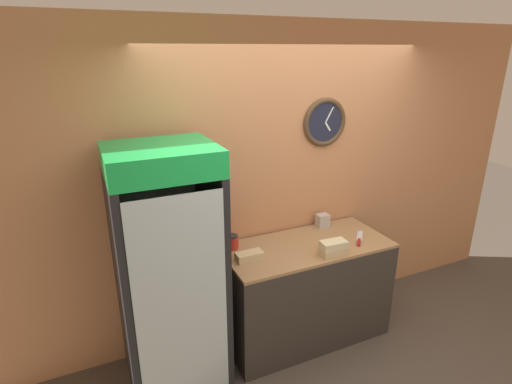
# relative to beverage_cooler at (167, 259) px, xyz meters

# --- Properties ---
(wall_back) EXTENTS (5.20, 0.10, 2.70)m
(wall_back) POSITION_rel_beverage_cooler_xyz_m (1.18, 0.35, 0.32)
(wall_back) COLOR tan
(wall_back) RESTS_ON ground_plane
(prep_counter) EXTENTS (1.43, 0.65, 0.91)m
(prep_counter) POSITION_rel_beverage_cooler_xyz_m (1.17, -0.02, -0.58)
(prep_counter) COLOR #332D28
(prep_counter) RESTS_ON ground_plane
(beverage_cooler) EXTENTS (0.71, 0.70, 1.89)m
(beverage_cooler) POSITION_rel_beverage_cooler_xyz_m (0.00, 0.00, 0.00)
(beverage_cooler) COLOR black
(beverage_cooler) RESTS_ON ground_plane
(sandwich_stack_bottom) EXTENTS (0.21, 0.12, 0.06)m
(sandwich_stack_bottom) POSITION_rel_beverage_cooler_xyz_m (1.27, -0.26, -0.09)
(sandwich_stack_bottom) COLOR tan
(sandwich_stack_bottom) RESTS_ON prep_counter
(sandwich_stack_middle) EXTENTS (0.21, 0.13, 0.06)m
(sandwich_stack_middle) POSITION_rel_beverage_cooler_xyz_m (1.27, -0.26, -0.03)
(sandwich_stack_middle) COLOR beige
(sandwich_stack_middle) RESTS_ON sandwich_stack_bottom
(sandwich_flat_left) EXTENTS (0.22, 0.11, 0.06)m
(sandwich_flat_left) POSITION_rel_beverage_cooler_xyz_m (0.63, -0.06, -0.09)
(sandwich_flat_left) COLOR tan
(sandwich_flat_left) RESTS_ON prep_counter
(chefs_knife) EXTENTS (0.23, 0.26, 0.02)m
(chefs_knife) POSITION_rel_beverage_cooler_xyz_m (1.62, -0.15, -0.12)
(chefs_knife) COLOR silver
(chefs_knife) RESTS_ON prep_counter
(condiment_jar) EXTENTS (0.11, 0.11, 0.12)m
(condiment_jar) POSITION_rel_beverage_cooler_xyz_m (0.57, 0.18, -0.07)
(condiment_jar) COLOR #B72D23
(condiment_jar) RESTS_ON prep_counter
(napkin_dispenser) EXTENTS (0.11, 0.09, 0.12)m
(napkin_dispenser) POSITION_rel_beverage_cooler_xyz_m (1.49, 0.23, -0.06)
(napkin_dispenser) COLOR #B7B2AD
(napkin_dispenser) RESTS_ON prep_counter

